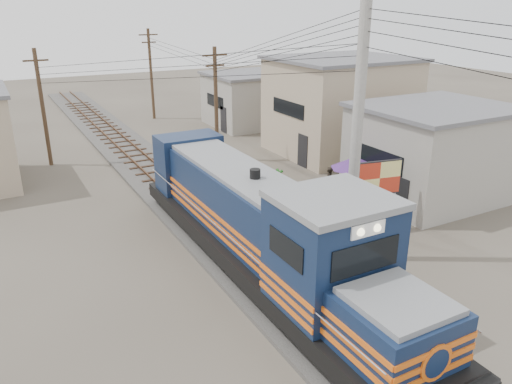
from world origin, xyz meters
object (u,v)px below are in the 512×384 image
market_umbrella (355,163)px  locomotive (264,228)px  billboard (379,180)px  vendor (329,182)px

market_umbrella → locomotive: bearing=-152.9°
billboard → vendor: (0.60, 4.25, -1.53)m
locomotive → market_umbrella: (7.02, 3.59, 0.42)m
locomotive → vendor: bearing=37.7°
locomotive → vendor: (6.75, 5.21, -1.02)m
billboard → vendor: size_ratio=1.95×
billboard → market_umbrella: (0.87, 2.63, -0.08)m
market_umbrella → vendor: 2.19m
locomotive → vendor: size_ratio=10.52×
locomotive → billboard: (6.15, 0.96, 0.51)m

